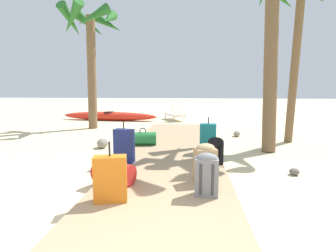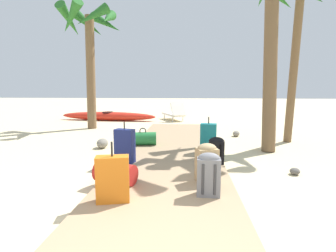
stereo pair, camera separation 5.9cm
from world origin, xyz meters
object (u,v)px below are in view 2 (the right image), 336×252
object	(u,v)px
backpack_black	(216,150)
duffel_bag_red	(115,173)
lounge_chair	(174,113)
kayak	(108,116)
backpack_tan	(207,162)
suitcase_navy	(125,146)
duffel_bag_green	(143,139)
suitcase_teal	(208,138)
suitcase_orange	(113,179)
palm_tree_far_left	(90,35)
backpack_grey	(209,173)

from	to	relation	value
backpack_black	duffel_bag_red	world-z (taller)	backpack_black
lounge_chair	kayak	world-z (taller)	lounge_chair
duffel_bag_red	backpack_tan	world-z (taller)	backpack_tan
suitcase_navy	duffel_bag_green	bearing A→B (deg)	86.71
lounge_chair	suitcase_teal	bearing A→B (deg)	-80.58
backpack_black	suitcase_orange	bearing A→B (deg)	-129.65
duffel_bag_green	kayak	xyz separation A→B (m)	(-2.47, 5.26, -0.04)
duffel_bag_green	suitcase_orange	bearing A→B (deg)	-87.05
kayak	duffel_bag_red	bearing A→B (deg)	-72.39
palm_tree_far_left	duffel_bag_red	bearing A→B (deg)	-67.47
lounge_chair	backpack_grey	bearing A→B (deg)	-84.32
suitcase_teal	backpack_tan	world-z (taller)	suitcase_teal
backpack_black	suitcase_navy	size ratio (longest dim) A/B	0.64
duffel_bag_red	lounge_chair	size ratio (longest dim) A/B	0.42
suitcase_orange	palm_tree_far_left	xyz separation A→B (m)	(-2.50, 6.30, 2.93)
duffel_bag_green	lounge_chair	distance (m)	5.52
duffel_bag_green	kayak	world-z (taller)	duffel_bag_green
backpack_grey	palm_tree_far_left	size ratio (longest dim) A/B	0.13
backpack_grey	backpack_black	distance (m)	1.51
duffel_bag_green	duffel_bag_red	size ratio (longest dim) A/B	1.01
suitcase_navy	lounge_chair	world-z (taller)	suitcase_navy
duffel_bag_red	kayak	bearing A→B (deg)	107.61
suitcase_orange	palm_tree_far_left	world-z (taller)	palm_tree_far_left
suitcase_navy	lounge_chair	size ratio (longest dim) A/B	0.48
duffel_bag_green	suitcase_navy	world-z (taller)	suitcase_navy
suitcase_orange	lounge_chair	bearing A→B (deg)	87.71
backpack_grey	kayak	world-z (taller)	backpack_grey
backpack_grey	palm_tree_far_left	distance (m)	7.65
lounge_chair	suitcase_navy	bearing A→B (deg)	-94.89
suitcase_navy	duffel_bag_red	xyz separation A→B (m)	(0.11, -1.08, -0.16)
suitcase_orange	backpack_tan	size ratio (longest dim) A/B	1.28
suitcase_teal	kayak	world-z (taller)	suitcase_teal
suitcase_teal	kayak	size ratio (longest dim) A/B	0.17
lounge_chair	duffel_bag_red	bearing A→B (deg)	-93.47
suitcase_navy	lounge_chair	bearing A→B (deg)	85.11
duffel_bag_green	suitcase_orange	xyz separation A→B (m)	(0.16, -3.20, 0.13)
lounge_chair	backpack_tan	bearing A→B (deg)	-83.88
duffel_bag_red	backpack_grey	bearing A→B (deg)	-14.75
duffel_bag_red	suitcase_teal	distance (m)	2.47
duffel_bag_green	suitcase_navy	distance (m)	1.52
lounge_chair	kayak	xyz separation A→B (m)	(-2.98, -0.23, -0.13)
backpack_tan	kayak	size ratio (longest dim) A/B	0.13
suitcase_teal	suitcase_orange	bearing A→B (deg)	-118.10
kayak	suitcase_teal	bearing A→B (deg)	-55.89
suitcase_orange	suitcase_teal	xyz separation A→B (m)	(1.37, 2.56, 0.03)
palm_tree_far_left	backpack_tan	bearing A→B (deg)	-56.24
backpack_grey	suitcase_navy	bearing A→B (deg)	135.22
backpack_grey	backpack_black	xyz separation A→B (m)	(0.26, 1.49, -0.04)
palm_tree_far_left	backpack_grey	bearing A→B (deg)	-58.58
duffel_bag_green	suitcase_orange	distance (m)	3.21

